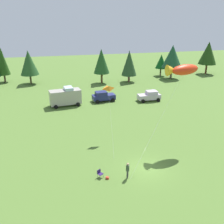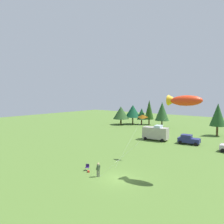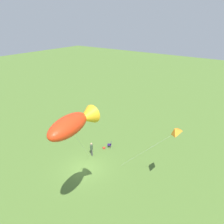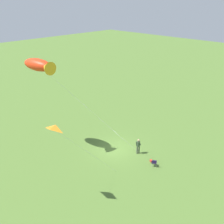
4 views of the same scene
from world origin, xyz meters
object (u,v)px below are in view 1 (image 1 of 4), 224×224
Objects in this scene: van_motorhome_grey at (65,97)px; car_navy_hatch at (103,96)px; kite_large_fish at (182,70)px; kite_delta_orange at (109,88)px; person_kite_flyer at (128,169)px; car_silver_compact at (150,96)px; backpack_on_grass at (107,178)px; folding_chair at (100,173)px.

car_navy_hatch is (6.97, 0.85, -0.69)m from van_motorhome_grey.
kite_large_fish is 9.11m from kite_delta_orange.
car_silver_compact is (10.87, 22.76, -0.07)m from person_kite_flyer.
backpack_on_grass is 0.05× the size of kite_delta_orange.
folding_chair is at bearing -153.96° from kite_large_fish.
kite_large_fish is (10.80, 5.28, 8.94)m from folding_chair.
car_navy_hatch is 8.72m from car_silver_compact.
van_motorhome_grey is 1.34× the size of car_silver_compact.
car_navy_hatch is at bearing 79.82° from backpack_on_grass.
kite_large_fish is (8.10, 6.05, 8.41)m from person_kite_flyer.
van_motorhome_grey is (-4.65, 23.57, 0.62)m from person_kite_flyer.
car_navy_hatch reaches higher than backpack_on_grass.
van_motorhome_grey is (-1.96, 22.80, 1.16)m from folding_chair.
car_silver_compact is at bearing -10.91° from van_motorhome_grey.
car_silver_compact is 17.70m from kite_delta_orange.
folding_chair is 0.91m from backpack_on_grass.
car_silver_compact is at bearing 94.21° from person_kite_flyer.
person_kite_flyer reaches higher than folding_chair.
kite_large_fish reaches higher than kite_delta_orange.
van_motorhome_grey is at bearing 109.69° from kite_delta_orange.
kite_large_fish reaches higher than backpack_on_grass.
kite_large_fish is 1.44× the size of kite_delta_orange.
van_motorhome_grey is at bearing 130.91° from person_kite_flyer.
van_motorhome_grey is at bearing 150.23° from folding_chair.
kite_delta_orange reaches higher than person_kite_flyer.
kite_large_fish is at bearing 101.72° from car_navy_hatch.
kite_delta_orange is at bearing 76.50° from backpack_on_grass.
car_silver_compact is 0.60× the size of kite_delta_orange.
person_kite_flyer is 2.23m from backpack_on_grass.
folding_chair is 14.98m from kite_large_fish.
kite_delta_orange reaches higher than car_silver_compact.
backpack_on_grass is 0.07× the size of car_navy_hatch.
van_motorhome_grey is 0.80× the size of kite_delta_orange.
person_kite_flyer is 2.12× the size of folding_chair.
backpack_on_grass is (-2.01, 0.31, -0.91)m from person_kite_flyer.
person_kite_flyer is 5.44× the size of backpack_on_grass.
car_silver_compact is at bearing 80.59° from kite_large_fish.
person_kite_flyer is at bearing -86.76° from van_motorhome_grey.
kite_delta_orange is (-2.05, -14.61, 5.76)m from car_navy_hatch.
person_kite_flyer is 0.17× the size of kite_large_fish.
kite_delta_orange is (0.27, 9.82, 5.69)m from person_kite_flyer.
kite_large_fish is (10.11, 5.74, 9.32)m from backpack_on_grass.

